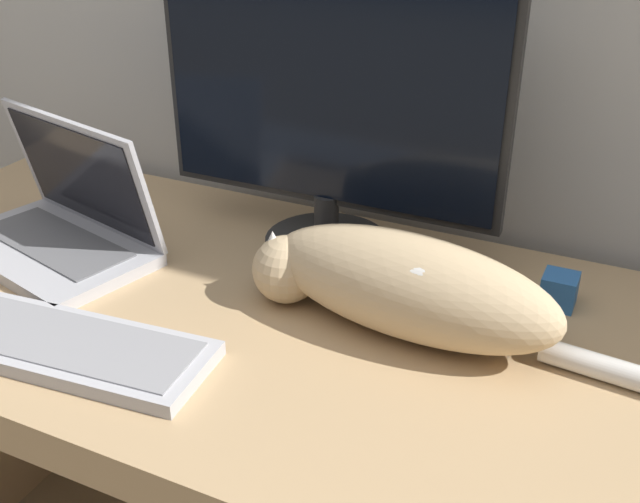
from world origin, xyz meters
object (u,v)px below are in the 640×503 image
Objects in this scene: monitor at (327,107)px; external_keyboard at (51,342)px; laptop at (60,226)px; cat at (401,283)px.

external_keyboard is at bearing -116.28° from monitor.
external_keyboard is at bearing -36.48° from laptop.
cat is (0.58, 0.02, 0.03)m from laptop.
monitor reaches higher than cat.
laptop reaches higher than external_keyboard.
monitor is 0.48m from laptop.
laptop is 0.67× the size of cat.
monitor is 1.24× the size of external_keyboard.
cat is at bearing 16.45° from laptop.
monitor is at bearing 40.74° from laptop.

